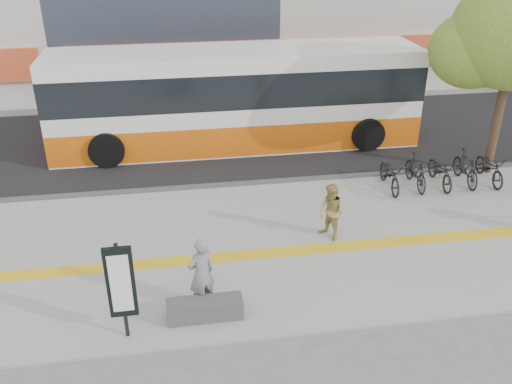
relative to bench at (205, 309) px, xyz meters
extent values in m
plane|color=#5F5F5A|center=(2.60, 1.20, -0.30)|extent=(120.00, 120.00, 0.00)
cube|color=gray|center=(2.60, 2.70, -0.27)|extent=(40.00, 7.00, 0.08)
cube|color=gold|center=(2.60, 2.20, -0.22)|extent=(40.00, 0.45, 0.01)
cube|color=black|center=(2.60, 10.20, -0.28)|extent=(40.00, 8.00, 0.06)
cube|color=#3A3A3C|center=(2.60, 6.20, -0.23)|extent=(40.00, 0.25, 0.14)
cube|color=#DD542D|center=(4.60, 15.25, 1.70)|extent=(19.00, 0.50, 1.40)
cube|color=#3A3A3C|center=(0.00, 0.00, 0.00)|extent=(1.60, 0.45, 0.45)
cylinder|color=black|center=(-1.60, -0.30, 0.88)|extent=(0.08, 0.08, 2.20)
cube|color=black|center=(-1.60, -0.30, 1.09)|extent=(0.55, 0.08, 1.60)
cube|color=white|center=(-1.60, -0.35, 1.09)|extent=(0.40, 0.02, 1.30)
cylinder|color=#372619|center=(9.80, 5.90, 1.38)|extent=(0.28, 0.28, 3.20)
ellipsoid|color=#446A23|center=(8.80, 6.40, 3.69)|extent=(2.60, 2.60, 2.34)
cube|color=white|center=(1.91, 9.70, 1.49)|extent=(13.04, 2.72, 3.48)
cube|color=#CE580E|center=(1.91, 9.70, 0.35)|extent=(13.06, 2.74, 1.09)
cube|color=black|center=(1.91, 9.70, 2.09)|extent=(13.06, 2.74, 1.20)
cylinder|color=black|center=(-2.65, 8.34, 0.35)|extent=(1.20, 0.38, 1.20)
cylinder|color=black|center=(-2.65, 11.06, 0.35)|extent=(1.20, 0.38, 1.20)
cylinder|color=black|center=(6.48, 8.34, 0.35)|extent=(1.20, 0.38, 1.20)
cylinder|color=black|center=(6.48, 11.06, 0.35)|extent=(1.20, 0.38, 1.20)
imported|color=black|center=(6.11, 5.20, 0.25)|extent=(0.74, 1.83, 0.94)
imported|color=black|center=(6.94, 5.20, 0.30)|extent=(0.60, 1.77, 1.05)
imported|color=black|center=(7.77, 5.20, 0.25)|extent=(0.74, 1.83, 0.94)
imported|color=black|center=(8.60, 5.20, 0.30)|extent=(0.60, 1.77, 1.05)
imported|color=black|center=(9.43, 5.20, 0.25)|extent=(0.74, 1.83, 0.94)
imported|color=black|center=(-0.02, 0.39, 0.63)|extent=(0.74, 0.64, 1.71)
imported|color=#A08A4C|center=(3.49, 2.68, 0.54)|extent=(0.88, 0.94, 1.54)
camera|label=1|loc=(-0.37, -9.18, 7.46)|focal=38.39mm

